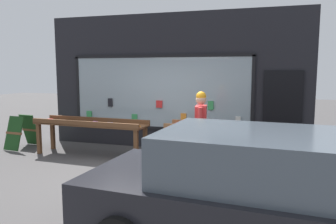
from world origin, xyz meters
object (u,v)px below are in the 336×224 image
Objects in this scene: sandwich_board_sign at (22,131)px; parked_car at (266,191)px; display_table_right at (231,133)px; person_browsing at (201,125)px; small_dog at (217,165)px; display_table_left at (90,126)px.

parked_car reaches higher than sandwich_board_sign.
parked_car is at bearing -23.43° from sandwich_board_sign.
display_table_right reaches higher than sandwich_board_sign.
display_table_right is 1.74× the size of person_browsing.
display_table_right is 3.26× the size of sandwich_board_sign.
parked_car is at bearing -77.78° from display_table_right.
display_table_right is 0.95m from small_dog.
sandwich_board_sign is 7.24m from parked_car.
display_table_left is 5.30m from parked_car.
small_dog is at bearing 113.74° from parked_car.
person_browsing is 2.89× the size of small_dog.
parked_car reaches higher than display_table_right.
display_table_left reaches higher than small_dog.
small_dog is (0.39, -0.29, -0.73)m from person_browsing.
display_table_left is 0.68× the size of parked_car.
person_browsing reaches higher than parked_car.
display_table_left is at bearing 0.75° from sandwich_board_sign.
parked_car is (6.33, -3.51, 0.29)m from sandwich_board_sign.
person_browsing is 1.87× the size of sandwich_board_sign.
sandwich_board_sign is at bearing 175.21° from display_table_left.
sandwich_board_sign is at bearing 155.09° from parked_car.
display_table_right is (3.42, 0.00, 0.02)m from display_table_left.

